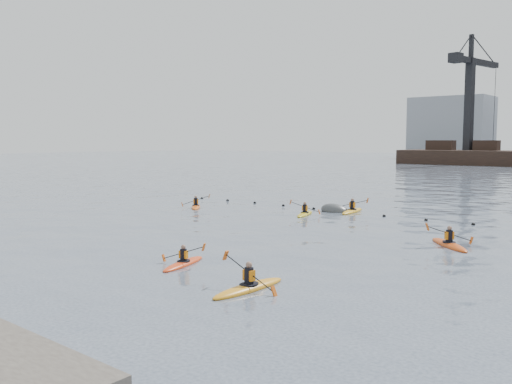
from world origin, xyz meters
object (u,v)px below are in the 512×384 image
(kayaker_1, at_px, (249,287))
(mooring_buoy, at_px, (336,212))
(kayaker_0, at_px, (184,263))
(kayaker_4, at_px, (449,244))
(kayaker_5, at_px, (352,211))
(kayaker_2, at_px, (196,206))
(kayaker_3, at_px, (305,213))

(kayaker_1, distance_m, mooring_buoy, 21.86)
(kayaker_0, xyz_separation_m, kayaker_4, (7.22, 11.26, 0.02))
(kayaker_4, bearing_deg, kayaker_5, -84.36)
(kayaker_0, relative_size, kayaker_5, 0.85)
(kayaker_1, relative_size, kayaker_2, 1.25)
(kayaker_1, distance_m, kayaker_2, 23.94)
(kayaker_3, bearing_deg, kayaker_4, -41.41)
(mooring_buoy, bearing_deg, kayaker_4, -34.65)
(kayaker_3, distance_m, mooring_buoy, 2.95)
(kayaker_2, height_order, kayaker_3, kayaker_2)
(kayaker_5, xyz_separation_m, mooring_buoy, (-1.01, -0.64, -0.11))
(kayaker_1, bearing_deg, kayaker_4, 79.84)
(kayaker_0, xyz_separation_m, kayaker_1, (4.60, -1.17, 0.02))
(kayaker_1, bearing_deg, kayaker_2, 141.83)
(kayaker_2, relative_size, kayaker_4, 0.94)
(kayaker_2, bearing_deg, kayaker_5, -16.51)
(kayaker_1, bearing_deg, kayaker_5, 111.63)
(kayaker_3, xyz_separation_m, kayaker_5, (1.86, 3.47, 0.01))
(kayaker_1, height_order, kayaker_3, kayaker_1)
(kayaker_3, height_order, kayaker_5, kayaker_5)
(kayaker_0, distance_m, kayaker_2, 19.77)
(kayaker_4, bearing_deg, mooring_buoy, -79.53)
(mooring_buoy, bearing_deg, kayaker_1, -67.03)
(kayaker_0, xyz_separation_m, kayaker_2, (-13.77, 14.19, 0.01))
(kayaker_1, xyz_separation_m, kayaker_2, (-18.37, 15.36, -0.01))
(kayaker_0, bearing_deg, kayaker_4, 41.21)
(kayaker_0, relative_size, kayaker_1, 0.87)
(mooring_buoy, bearing_deg, kayaker_3, -106.64)
(kayaker_4, distance_m, kayaker_5, 13.13)
(kayaker_5, height_order, mooring_buoy, kayaker_5)
(kayaker_0, xyz_separation_m, mooring_buoy, (-3.93, 18.96, -0.09))
(kayaker_3, bearing_deg, mooring_buoy, 54.09)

